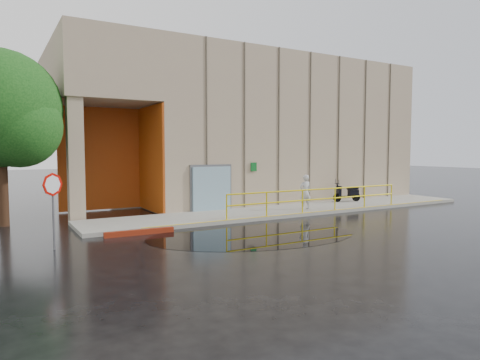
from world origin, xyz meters
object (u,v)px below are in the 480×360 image
object	(u,v)px
stop_sign	(53,193)
red_curb	(140,232)
person	(305,192)
scooter	(347,189)
tree_near	(5,113)

from	to	relation	value
stop_sign	red_curb	distance (m)	3.36
person	scooter	size ratio (longest dim) A/B	1.01
person	red_curb	size ratio (longest dim) A/B	0.67
red_curb	stop_sign	bearing A→B (deg)	-162.00
scooter	tree_near	size ratio (longest dim) A/B	0.24
red_curb	person	bearing A→B (deg)	9.33
person	tree_near	bearing A→B (deg)	-8.86
person	tree_near	world-z (taller)	tree_near
scooter	tree_near	world-z (taller)	tree_near
red_curb	tree_near	distance (m)	7.03
person	stop_sign	distance (m)	11.38
person	tree_near	size ratio (longest dim) A/B	0.24
stop_sign	person	bearing A→B (deg)	0.55
person	scooter	xyz separation A→B (m)	(3.82, 1.19, -0.11)
person	stop_sign	bearing A→B (deg)	15.54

